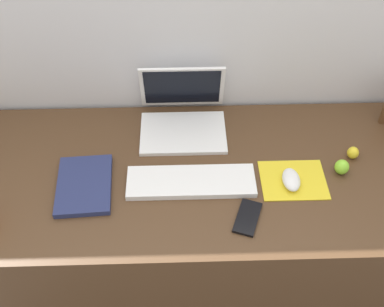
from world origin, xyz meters
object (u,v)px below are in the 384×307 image
at_px(laptop, 183,112).
at_px(mouse, 291,180).
at_px(toy_figurine_yellow, 353,153).
at_px(keyboard, 191,182).
at_px(cell_phone, 248,217).
at_px(toy_figurine_lime, 342,167).
at_px(notebook_pad, 84,185).

distance_m(laptop, mouse, 0.45).
bearing_deg(toy_figurine_yellow, keyboard, -169.35).
bearing_deg(keyboard, cell_phone, -40.73).
bearing_deg(laptop, mouse, -41.39).
xyz_separation_m(laptop, toy_figurine_lime, (0.51, -0.25, -0.03)).
distance_m(mouse, toy_figurine_lime, 0.18).
xyz_separation_m(laptop, notebook_pad, (-0.32, -0.29, -0.04)).
xyz_separation_m(laptop, mouse, (0.34, -0.30, -0.03)).
height_order(laptop, toy_figurine_lime, laptop).
relative_size(laptop, cell_phone, 2.34).
relative_size(toy_figurine_lime, toy_figurine_yellow, 1.20).
height_order(keyboard, mouse, mouse).
bearing_deg(cell_phone, mouse, 60.96).
bearing_deg(mouse, cell_phone, -138.89).
relative_size(keyboard, toy_figurine_lime, 7.96).
xyz_separation_m(laptop, toy_figurine_yellow, (0.57, -0.19, -0.03)).
xyz_separation_m(mouse, notebook_pad, (-0.66, 0.01, -0.01)).
bearing_deg(toy_figurine_lime, laptop, 153.60).
bearing_deg(mouse, toy_figurine_yellow, 26.36).
distance_m(cell_phone, toy_figurine_lime, 0.37).
distance_m(laptop, cell_phone, 0.47).
bearing_deg(notebook_pad, toy_figurine_yellow, 3.52).
xyz_separation_m(cell_phone, toy_figurine_yellow, (0.38, 0.25, 0.02)).
height_order(keyboard, toy_figurine_yellow, toy_figurine_yellow).
xyz_separation_m(laptop, cell_phone, (0.19, -0.43, -0.05)).
bearing_deg(toy_figurine_lime, toy_figurine_yellow, 50.73).
bearing_deg(laptop, toy_figurine_lime, -26.40).
distance_m(laptop, keyboard, 0.29).
bearing_deg(toy_figurine_yellow, cell_phone, -147.10).
bearing_deg(toy_figurine_lime, cell_phone, -151.24).
bearing_deg(keyboard, notebook_pad, -179.35).
xyz_separation_m(cell_phone, toy_figurine_lime, (0.32, 0.18, 0.02)).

